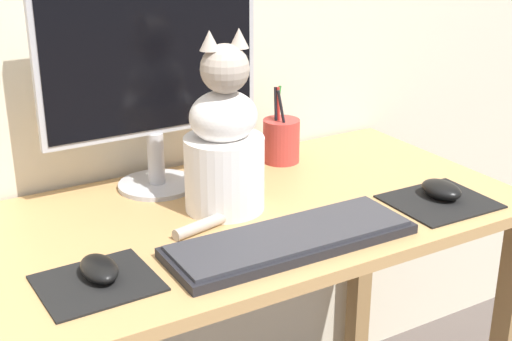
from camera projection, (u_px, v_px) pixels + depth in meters
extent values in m
cube|color=tan|center=(228.00, 220.00, 1.43)|extent=(1.22, 0.60, 0.02)
cube|color=olive|center=(361.00, 260.00, 2.04)|extent=(0.05, 0.05, 0.71)
cylinder|color=#B2B2B7|center=(157.00, 185.00, 1.56)|extent=(0.17, 0.17, 0.01)
cylinder|color=#B2B2B7|center=(156.00, 158.00, 1.54)|extent=(0.04, 0.04, 0.11)
cube|color=#B2B2B7|center=(151.00, 61.00, 1.46)|extent=(0.48, 0.02, 0.31)
cube|color=black|center=(153.00, 62.00, 1.45)|extent=(0.46, 0.00, 0.29)
cube|color=black|center=(291.00, 240.00, 1.30)|extent=(0.47, 0.16, 0.02)
cube|color=#333338|center=(291.00, 234.00, 1.29)|extent=(0.45, 0.14, 0.01)
cube|color=black|center=(97.00, 283.00, 1.17)|extent=(0.19, 0.17, 0.00)
cube|color=black|center=(439.00, 202.00, 1.48)|extent=(0.21, 0.18, 0.00)
ellipsoid|color=black|center=(99.00, 268.00, 1.18)|extent=(0.06, 0.10, 0.03)
ellipsoid|color=black|center=(441.00, 189.00, 1.49)|extent=(0.07, 0.10, 0.04)
cylinder|color=white|center=(224.00, 173.00, 1.43)|extent=(0.18, 0.18, 0.15)
ellipsoid|color=white|center=(223.00, 117.00, 1.38)|extent=(0.15, 0.13, 0.10)
sphere|color=#B2A393|center=(225.00, 69.00, 1.34)|extent=(0.11, 0.11, 0.09)
cone|color=#B2A393|center=(209.00, 40.00, 1.31)|extent=(0.04, 0.04, 0.04)
cone|color=#B2A393|center=(239.00, 38.00, 1.33)|extent=(0.04, 0.04, 0.04)
cylinder|color=#B2A393|center=(218.00, 219.00, 1.38)|extent=(0.21, 0.07, 0.02)
cylinder|color=#B23833|center=(281.00, 141.00, 1.69)|extent=(0.09, 0.09, 0.10)
cylinder|color=green|center=(276.00, 115.00, 1.68)|extent=(0.03, 0.01, 0.14)
cylinder|color=black|center=(283.00, 119.00, 1.65)|extent=(0.03, 0.02, 0.14)
cylinder|color=red|center=(279.00, 117.00, 1.67)|extent=(0.01, 0.02, 0.14)
cylinder|color=black|center=(276.00, 117.00, 1.67)|extent=(0.02, 0.03, 0.14)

